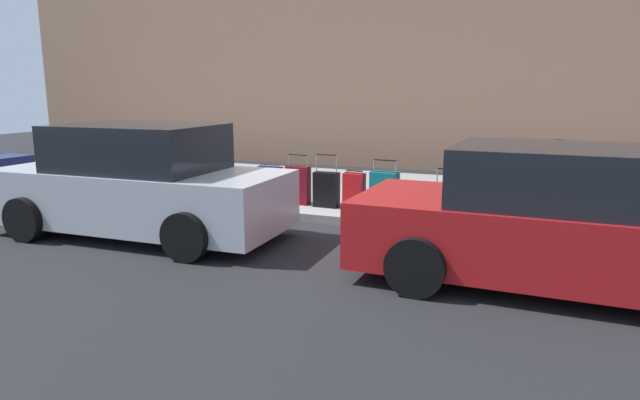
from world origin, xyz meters
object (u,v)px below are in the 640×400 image
Objects in this scene: suitcase_navy_7 at (270,184)px; parked_car_silver_1 at (141,184)px; suitcase_navy_0 at (485,196)px; suitcase_teal_3 at (384,192)px; suitcase_silver_2 at (415,200)px; parked_car_red_0 at (563,222)px; suitcase_black_5 at (326,190)px; suitcase_olive_1 at (449,202)px; suitcase_red_4 at (354,191)px; suitcase_maroon_6 at (298,185)px; parking_meter at (556,169)px; suitcase_olive_8 at (244,186)px; bollard_post at (179,171)px; fire_hydrant at (210,174)px.

parked_car_silver_1 is (0.92, 2.30, 0.31)m from suitcase_navy_7.
suitcase_navy_0 is 1.60m from suitcase_teal_3.
parked_car_red_0 is (-2.12, 2.22, 0.33)m from suitcase_silver_2.
suitcase_black_5 reaches higher than suitcase_silver_2.
suitcase_silver_2 is at bearing 178.29° from suitcase_navy_7.
suitcase_black_5 is (2.08, -0.03, 0.05)m from suitcase_olive_1.
suitcase_black_5 is 1.33× the size of suitcase_navy_7.
parked_car_red_0 is (-3.16, 2.27, 0.28)m from suitcase_red_4.
parking_meter reaches higher than suitcase_maroon_6.
suitcase_olive_8 is (4.26, 0.00, -0.13)m from suitcase_navy_0.
suitcase_navy_0 is 1.56× the size of suitcase_red_4.
suitcase_navy_0 is 1.12× the size of bollard_post.
parking_meter is (-3.60, -0.23, 0.52)m from suitcase_black_5.
suitcase_black_5 is (2.63, 0.02, -0.08)m from suitcase_navy_0.
parking_meter is at bearing -155.81° from parked_car_silver_1.
parked_car_silver_1 is at bearing 24.19° from parking_meter.
suitcase_maroon_6 is at bearing -175.11° from bollard_post.
suitcase_maroon_6 is 1.29× the size of suitcase_navy_7.
suitcase_olive_8 is (1.08, 0.02, -0.08)m from suitcase_maroon_6.
suitcase_teal_3 is at bearing -179.66° from fire_hydrant.
bollard_post is (1.84, 0.18, 0.15)m from suitcase_navy_7.
suitcase_teal_3 is at bearing -40.93° from parked_car_red_0.
suitcase_silver_2 is 0.45× the size of parking_meter.
suitcase_silver_2 is 0.13× the size of parked_car_red_0.
suitcase_teal_3 is 3.97m from bollard_post.
fire_hydrant is at bearing 0.38° from suitcase_navy_0.
suitcase_teal_3 reaches higher than suitcase_red_4.
suitcase_red_4 is 0.73× the size of suitcase_black_5.
suitcase_red_4 is at bearing 179.04° from suitcase_olive_8.
suitcase_olive_8 is 0.44× the size of parking_meter.
suitcase_maroon_6 is at bearing 2.70° from parking_meter.
parked_car_silver_1 reaches higher than suitcase_red_4.
suitcase_olive_1 is at bearing 179.77° from fire_hydrant.
parked_car_silver_1 is at bearing 31.87° from suitcase_silver_2.
suitcase_maroon_6 is at bearing -28.85° from parked_car_red_0.
suitcase_maroon_6 is 0.55m from suitcase_navy_7.
suitcase_silver_2 is 0.62× the size of suitcase_black_5.
suitcase_teal_3 is 0.20× the size of parked_car_red_0.
suitcase_navy_0 is 1.52× the size of suitcase_navy_7.
suitcase_navy_0 is at bearing -174.64° from suitcase_olive_1.
parked_car_silver_1 is at bearing 68.26° from suitcase_navy_7.
suitcase_black_5 is 1.64m from suitcase_olive_8.
suitcase_black_5 is 3.64m from parking_meter.
suitcase_red_4 is at bearing -0.48° from suitcase_olive_1.
suitcase_navy_7 is at bearing 0.10° from suitcase_navy_0.
suitcase_navy_7 is at bearing -0.55° from suitcase_black_5.
fire_hydrant is (1.79, 0.05, 0.10)m from suitcase_maroon_6.
suitcase_maroon_6 is 4.83m from parked_car_red_0.
parked_car_red_0 is at bearing 159.30° from fire_hydrant.
bollard_post is (1.30, 0.18, 0.22)m from suitcase_olive_8.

